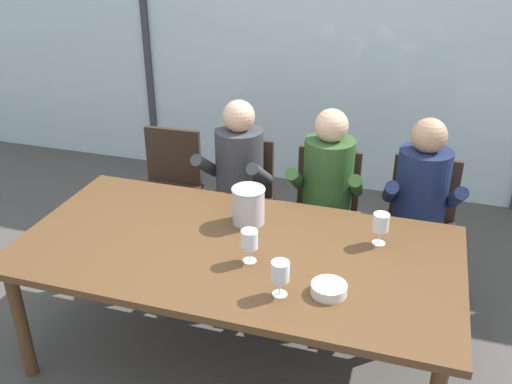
{
  "coord_description": "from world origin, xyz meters",
  "views": [
    {
      "loc": [
        0.83,
        -2.31,
        2.28
      ],
      "look_at": [
        0.0,
        0.35,
        0.88
      ],
      "focal_mm": 39.22,
      "sensor_mm": 36.0,
      "label": 1
    }
  ],
  "objects_px": {
    "wine_glass_by_left_taster": "(249,241)",
    "chair_right_of_center": "(420,217)",
    "chair_left_of_center": "(240,193)",
    "person_navy_polo": "(421,204)",
    "person_charcoal_jacket": "(235,179)",
    "chair_center": "(324,206)",
    "wine_glass_near_bucket": "(381,224)",
    "person_olive_shirt": "(326,191)",
    "wine_glass_center_pour": "(280,273)",
    "chair_near_curtain": "(169,182)",
    "tasting_bowl": "(329,289)",
    "ice_bucket_primary": "(248,205)",
    "dining_table": "(236,257)"
  },
  "relations": [
    {
      "from": "wine_glass_by_left_taster",
      "to": "chair_right_of_center",
      "type": "bearing_deg",
      "value": 54.2
    },
    {
      "from": "chair_left_of_center",
      "to": "person_navy_polo",
      "type": "xyz_separation_m",
      "value": [
        1.21,
        -0.14,
        0.17
      ]
    },
    {
      "from": "person_charcoal_jacket",
      "to": "person_navy_polo",
      "type": "relative_size",
      "value": 1.0
    },
    {
      "from": "chair_center",
      "to": "wine_glass_near_bucket",
      "type": "relative_size",
      "value": 5.14
    },
    {
      "from": "person_navy_polo",
      "to": "person_olive_shirt",
      "type": "bearing_deg",
      "value": 174.54
    },
    {
      "from": "chair_center",
      "to": "wine_glass_center_pour",
      "type": "xyz_separation_m",
      "value": [
        0.03,
        -1.28,
        0.32
      ]
    },
    {
      "from": "person_charcoal_jacket",
      "to": "person_olive_shirt",
      "type": "bearing_deg",
      "value": 3.36
    },
    {
      "from": "chair_near_curtain",
      "to": "wine_glass_near_bucket",
      "type": "distance_m",
      "value": 1.76
    },
    {
      "from": "tasting_bowl",
      "to": "chair_near_curtain",
      "type": "bearing_deg",
      "value": 138.2
    },
    {
      "from": "wine_glass_near_bucket",
      "to": "tasting_bowl",
      "type": "bearing_deg",
      "value": -108.68
    },
    {
      "from": "chair_right_of_center",
      "to": "person_charcoal_jacket",
      "type": "height_order",
      "value": "person_charcoal_jacket"
    },
    {
      "from": "chair_near_curtain",
      "to": "chair_right_of_center",
      "type": "height_order",
      "value": "same"
    },
    {
      "from": "person_navy_polo",
      "to": "wine_glass_by_left_taster",
      "type": "distance_m",
      "value": 1.24
    },
    {
      "from": "tasting_bowl",
      "to": "ice_bucket_primary",
      "type": "bearing_deg",
      "value": 136.77
    },
    {
      "from": "chair_near_curtain",
      "to": "chair_right_of_center",
      "type": "bearing_deg",
      "value": -1.81
    },
    {
      "from": "chair_center",
      "to": "tasting_bowl",
      "type": "distance_m",
      "value": 1.25
    },
    {
      "from": "person_charcoal_jacket",
      "to": "tasting_bowl",
      "type": "height_order",
      "value": "person_charcoal_jacket"
    },
    {
      "from": "person_charcoal_jacket",
      "to": "wine_glass_near_bucket",
      "type": "height_order",
      "value": "person_charcoal_jacket"
    },
    {
      "from": "person_navy_polo",
      "to": "ice_bucket_primary",
      "type": "xyz_separation_m",
      "value": [
        -0.91,
        -0.57,
        0.14
      ]
    },
    {
      "from": "wine_glass_near_bucket",
      "to": "chair_center",
      "type": "bearing_deg",
      "value": 120.53
    },
    {
      "from": "wine_glass_near_bucket",
      "to": "person_navy_polo",
      "type": "bearing_deg",
      "value": 71.88
    },
    {
      "from": "person_olive_shirt",
      "to": "wine_glass_near_bucket",
      "type": "bearing_deg",
      "value": -58.71
    },
    {
      "from": "person_navy_polo",
      "to": "wine_glass_center_pour",
      "type": "xyz_separation_m",
      "value": [
        -0.57,
        -1.16,
        0.15
      ]
    },
    {
      "from": "dining_table",
      "to": "wine_glass_by_left_taster",
      "type": "xyz_separation_m",
      "value": [
        0.11,
        -0.1,
        0.18
      ]
    },
    {
      "from": "wine_glass_by_left_taster",
      "to": "chair_center",
      "type": "bearing_deg",
      "value": 80.37
    },
    {
      "from": "chair_left_of_center",
      "to": "chair_right_of_center",
      "type": "distance_m",
      "value": 1.22
    },
    {
      "from": "chair_right_of_center",
      "to": "wine_glass_by_left_taster",
      "type": "distance_m",
      "value": 1.4
    },
    {
      "from": "chair_right_of_center",
      "to": "person_olive_shirt",
      "type": "height_order",
      "value": "person_olive_shirt"
    },
    {
      "from": "tasting_bowl",
      "to": "wine_glass_center_pour",
      "type": "xyz_separation_m",
      "value": [
        -0.21,
        -0.07,
        0.09
      ]
    },
    {
      "from": "person_navy_polo",
      "to": "tasting_bowl",
      "type": "relative_size",
      "value": 7.37
    },
    {
      "from": "person_olive_shirt",
      "to": "wine_glass_by_left_taster",
      "type": "bearing_deg",
      "value": -104.41
    },
    {
      "from": "chair_near_curtain",
      "to": "person_charcoal_jacket",
      "type": "relative_size",
      "value": 0.74
    },
    {
      "from": "wine_glass_center_pour",
      "to": "ice_bucket_primary",
      "type": "bearing_deg",
      "value": 119.95
    },
    {
      "from": "person_navy_polo",
      "to": "wine_glass_near_bucket",
      "type": "height_order",
      "value": "person_navy_polo"
    },
    {
      "from": "ice_bucket_primary",
      "to": "chair_right_of_center",
      "type": "bearing_deg",
      "value": 38.48
    },
    {
      "from": "chair_left_of_center",
      "to": "chair_right_of_center",
      "type": "relative_size",
      "value": 1.0
    },
    {
      "from": "tasting_bowl",
      "to": "wine_glass_center_pour",
      "type": "bearing_deg",
      "value": -161.01
    },
    {
      "from": "chair_near_curtain",
      "to": "chair_center",
      "type": "relative_size",
      "value": 1.0
    },
    {
      "from": "tasting_bowl",
      "to": "chair_right_of_center",
      "type": "bearing_deg",
      "value": 73.34
    },
    {
      "from": "chair_center",
      "to": "person_navy_polo",
      "type": "distance_m",
      "value": 0.64
    },
    {
      "from": "person_navy_polo",
      "to": "wine_glass_by_left_taster",
      "type": "xyz_separation_m",
      "value": [
        -0.79,
        -0.95,
        0.15
      ]
    },
    {
      "from": "chair_left_of_center",
      "to": "chair_center",
      "type": "xyz_separation_m",
      "value": [
        0.6,
        -0.02,
        0.0
      ]
    },
    {
      "from": "chair_near_curtain",
      "to": "tasting_bowl",
      "type": "distance_m",
      "value": 1.89
    },
    {
      "from": "person_charcoal_jacket",
      "to": "wine_glass_by_left_taster",
      "type": "relative_size",
      "value": 6.97
    },
    {
      "from": "tasting_bowl",
      "to": "wine_glass_center_pour",
      "type": "height_order",
      "value": "wine_glass_center_pour"
    },
    {
      "from": "person_charcoal_jacket",
      "to": "wine_glass_center_pour",
      "type": "distance_m",
      "value": 1.33
    },
    {
      "from": "chair_near_curtain",
      "to": "chair_center",
      "type": "bearing_deg",
      "value": -4.1
    },
    {
      "from": "dining_table",
      "to": "wine_glass_near_bucket",
      "type": "relative_size",
      "value": 13.11
    },
    {
      "from": "wine_glass_by_left_taster",
      "to": "wine_glass_near_bucket",
      "type": "distance_m",
      "value": 0.69
    },
    {
      "from": "chair_right_of_center",
      "to": "person_olive_shirt",
      "type": "relative_size",
      "value": 0.74
    }
  ]
}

